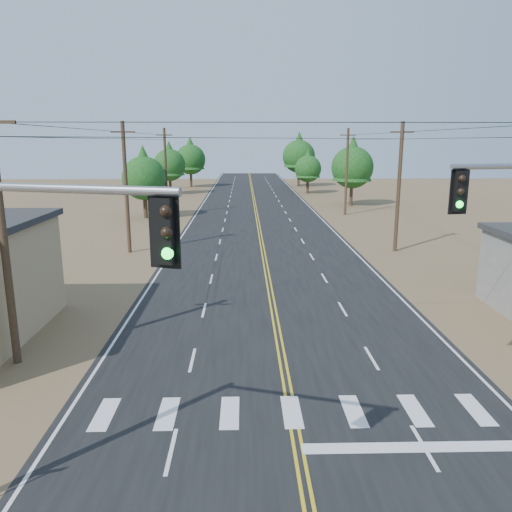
{
  "coord_description": "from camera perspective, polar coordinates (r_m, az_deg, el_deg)",
  "views": [
    {
      "loc": [
        -1.51,
        -6.5,
        8.54
      ],
      "look_at": [
        -0.97,
        15.32,
        3.5
      ],
      "focal_mm": 35.0,
      "sensor_mm": 36.0,
      "label": 1
    }
  ],
  "objects": [
    {
      "name": "road",
      "position": [
        37.52,
        0.94,
        -0.14
      ],
      "size": [
        15.0,
        200.0,
        0.02
      ],
      "primitive_type": "cube",
      "color": "black",
      "rests_on": "ground"
    },
    {
      "name": "utility_pole_left_near",
      "position": [
        20.85,
        -26.94,
        2.13
      ],
      "size": [
        1.8,
        0.3,
        10.0
      ],
      "color": "#4C3826",
      "rests_on": "ground"
    },
    {
      "name": "utility_pole_left_mid",
      "position": [
        39.69,
        -14.63,
        7.64
      ],
      "size": [
        1.8,
        0.3,
        10.0
      ],
      "color": "#4C3826",
      "rests_on": "ground"
    },
    {
      "name": "utility_pole_left_far",
      "position": [
        59.29,
        -10.27,
        9.5
      ],
      "size": [
        1.8,
        0.3,
        10.0
      ],
      "color": "#4C3826",
      "rests_on": "ground"
    },
    {
      "name": "utility_pole_right_mid",
      "position": [
        40.48,
        16.0,
        7.66
      ],
      "size": [
        1.8,
        0.3,
        10.0
      ],
      "color": "#4C3826",
      "rests_on": "ground"
    },
    {
      "name": "utility_pole_right_far",
      "position": [
        59.82,
        10.32,
        9.52
      ],
      "size": [
        1.8,
        0.3,
        10.0
      ],
      "color": "#4C3826",
      "rests_on": "ground"
    },
    {
      "name": "tree_left_near",
      "position": [
        57.71,
        -12.71,
        9.15
      ],
      "size": [
        4.88,
        4.88,
        8.13
      ],
      "color": "#3F2D1E",
      "rests_on": "ground"
    },
    {
      "name": "tree_left_mid",
      "position": [
        83.57,
        -9.87,
        10.57
      ],
      "size": [
        5.15,
        5.15,
        8.59
      ],
      "color": "#3F2D1E",
      "rests_on": "ground"
    },
    {
      "name": "tree_left_far",
      "position": [
        96.12,
        -7.51,
        11.22
      ],
      "size": [
        5.61,
        5.61,
        9.36
      ],
      "color": "#3F2D1E",
      "rests_on": "ground"
    },
    {
      "name": "tree_right_near",
      "position": [
        68.65,
        10.97,
        10.38
      ],
      "size": [
        5.56,
        5.56,
        9.27
      ],
      "color": "#3F2D1E",
      "rests_on": "ground"
    },
    {
      "name": "tree_right_mid",
      "position": [
        84.11,
        5.96,
        10.18
      ],
      "size": [
        4.41,
        4.41,
        7.34
      ],
      "color": "#3F2D1E",
      "rests_on": "ground"
    },
    {
      "name": "tree_right_far",
      "position": [
        97.03,
        4.93,
        11.65
      ],
      "size": [
        6.19,
        6.19,
        10.31
      ],
      "color": "#3F2D1E",
      "rests_on": "ground"
    }
  ]
}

